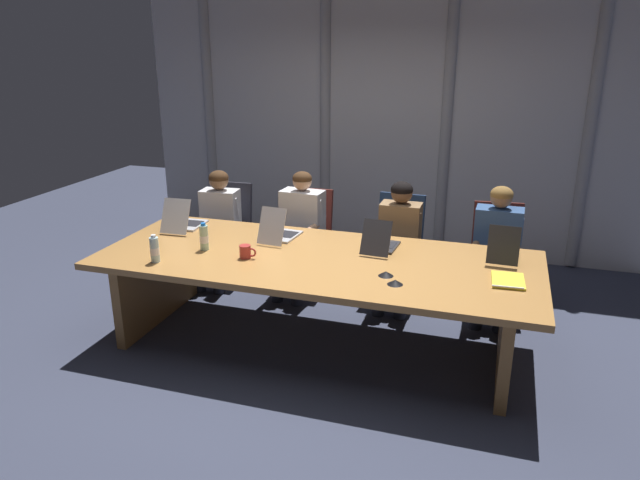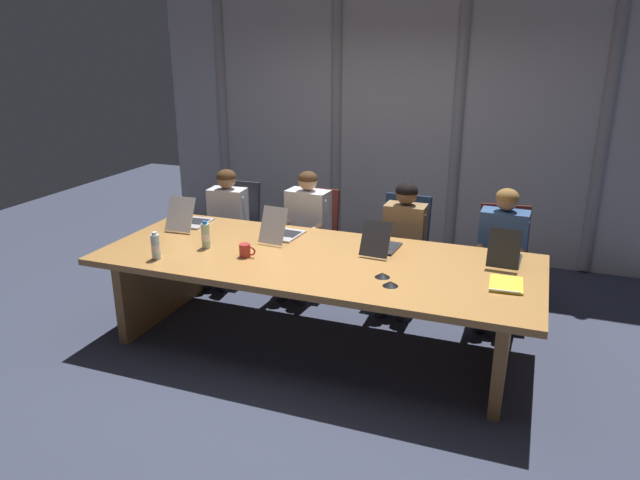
{
  "view_description": "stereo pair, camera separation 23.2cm",
  "coord_description": "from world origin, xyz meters",
  "px_view_note": "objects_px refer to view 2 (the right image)",
  "views": [
    {
      "loc": [
        1.31,
        -4.07,
        2.34
      ],
      "look_at": [
        -0.01,
        0.12,
        0.84
      ],
      "focal_mm": 33.08,
      "sensor_mm": 36.0,
      "label": 1
    },
    {
      "loc": [
        1.53,
        -3.99,
        2.34
      ],
      "look_at": [
        -0.01,
        0.12,
        0.84
      ],
      "focal_mm": 33.08,
      "sensor_mm": 36.0,
      "label": 2
    }
  ],
  "objects_px": {
    "office_chair_left_end": "(234,242)",
    "water_bottle_primary": "(156,247)",
    "spiral_notepad": "(506,284)",
    "laptop_left_mid": "(282,232)",
    "office_chair_center": "(401,263)",
    "water_bottle_secondary": "(206,236)",
    "laptop_center": "(381,245)",
    "person_left_mid": "(304,226)",
    "office_chair_right_mid": "(500,276)",
    "laptop_right_mid": "(505,256)",
    "conference_mic_left_side": "(390,284)",
    "coffee_mug_near": "(245,250)",
    "person_center": "(402,239)",
    "conference_mic_middle": "(382,275)",
    "person_right_mid": "(501,249)",
    "office_chair_left_mid": "(312,252)",
    "person_left_end": "(225,220)",
    "laptop_left_end": "(190,220)"
  },
  "relations": [
    {
      "from": "person_center",
      "to": "water_bottle_primary",
      "type": "xyz_separation_m",
      "value": [
        -1.6,
        -1.4,
        0.19
      ]
    },
    {
      "from": "office_chair_left_end",
      "to": "person_center",
      "type": "xyz_separation_m",
      "value": [
        1.8,
        -0.16,
        0.3
      ]
    },
    {
      "from": "laptop_right_mid",
      "to": "office_chair_left_end",
      "type": "distance_m",
      "value": 2.84
    },
    {
      "from": "office_chair_right_mid",
      "to": "person_center",
      "type": "relative_size",
      "value": 0.84
    },
    {
      "from": "laptop_right_mid",
      "to": "water_bottle_secondary",
      "type": "distance_m",
      "value": 2.33
    },
    {
      "from": "person_left_mid",
      "to": "person_center",
      "type": "relative_size",
      "value": 1.03
    },
    {
      "from": "office_chair_center",
      "to": "office_chair_right_mid",
      "type": "relative_size",
      "value": 1.01
    },
    {
      "from": "laptop_left_end",
      "to": "water_bottle_secondary",
      "type": "bearing_deg",
      "value": -139.12
    },
    {
      "from": "conference_mic_left_side",
      "to": "conference_mic_middle",
      "type": "height_order",
      "value": "same"
    },
    {
      "from": "conference_mic_left_side",
      "to": "spiral_notepad",
      "type": "distance_m",
      "value": 0.79
    },
    {
      "from": "office_chair_left_mid",
      "to": "person_left_end",
      "type": "bearing_deg",
      "value": -80.31
    },
    {
      "from": "water_bottle_secondary",
      "to": "laptop_right_mid",
      "type": "bearing_deg",
      "value": 11.73
    },
    {
      "from": "water_bottle_primary",
      "to": "conference_mic_left_side",
      "type": "height_order",
      "value": "water_bottle_primary"
    },
    {
      "from": "conference_mic_left_side",
      "to": "spiral_notepad",
      "type": "relative_size",
      "value": 0.35
    },
    {
      "from": "laptop_left_mid",
      "to": "person_left_mid",
      "type": "distance_m",
      "value": 0.65
    },
    {
      "from": "laptop_left_end",
      "to": "office_chair_right_mid",
      "type": "distance_m",
      "value": 2.82
    },
    {
      "from": "person_left_mid",
      "to": "water_bottle_primary",
      "type": "distance_m",
      "value": 1.56
    },
    {
      "from": "laptop_right_mid",
      "to": "spiral_notepad",
      "type": "relative_size",
      "value": 1.2
    },
    {
      "from": "office_chair_center",
      "to": "water_bottle_primary",
      "type": "height_order",
      "value": "office_chair_center"
    },
    {
      "from": "laptop_left_mid",
      "to": "spiral_notepad",
      "type": "bearing_deg",
      "value": -96.86
    },
    {
      "from": "laptop_right_mid",
      "to": "spiral_notepad",
      "type": "xyz_separation_m",
      "value": [
        0.05,
        -0.43,
        -0.05
      ]
    },
    {
      "from": "laptop_left_end",
      "to": "water_bottle_secondary",
      "type": "height_order",
      "value": "laptop_left_end"
    },
    {
      "from": "laptop_right_mid",
      "to": "conference_mic_middle",
      "type": "bearing_deg",
      "value": 128.82
    },
    {
      "from": "conference_mic_left_side",
      "to": "laptop_center",
      "type": "bearing_deg",
      "value": 110.2
    },
    {
      "from": "person_left_end",
      "to": "water_bottle_primary",
      "type": "xyz_separation_m",
      "value": [
        0.2,
        -1.4,
        0.2
      ]
    },
    {
      "from": "office_chair_left_end",
      "to": "office_chair_right_mid",
      "type": "relative_size",
      "value": 1.0
    },
    {
      "from": "person_center",
      "to": "person_right_mid",
      "type": "xyz_separation_m",
      "value": [
        0.85,
        0.0,
        0.01
      ]
    },
    {
      "from": "office_chair_center",
      "to": "person_left_mid",
      "type": "bearing_deg",
      "value": -77.85
    },
    {
      "from": "office_chair_right_mid",
      "to": "person_left_end",
      "type": "distance_m",
      "value": 2.68
    },
    {
      "from": "conference_mic_left_side",
      "to": "coffee_mug_near",
      "type": "bearing_deg",
      "value": 172.09
    },
    {
      "from": "conference_mic_middle",
      "to": "spiral_notepad",
      "type": "height_order",
      "value": "conference_mic_middle"
    },
    {
      "from": "office_chair_right_mid",
      "to": "spiral_notepad",
      "type": "distance_m",
      "value": 1.23
    },
    {
      "from": "laptop_left_end",
      "to": "person_left_end",
      "type": "relative_size",
      "value": 0.43
    },
    {
      "from": "laptop_center",
      "to": "laptop_right_mid",
      "type": "height_order",
      "value": "laptop_right_mid"
    },
    {
      "from": "laptop_left_mid",
      "to": "person_right_mid",
      "type": "relative_size",
      "value": 0.4
    },
    {
      "from": "person_right_mid",
      "to": "spiral_notepad",
      "type": "height_order",
      "value": "person_right_mid"
    },
    {
      "from": "laptop_left_mid",
      "to": "spiral_notepad",
      "type": "distance_m",
      "value": 1.88
    },
    {
      "from": "laptop_center",
      "to": "water_bottle_secondary",
      "type": "xyz_separation_m",
      "value": [
        -1.35,
        -0.42,
        0.05
      ]
    },
    {
      "from": "laptop_center",
      "to": "conference_mic_left_side",
      "type": "xyz_separation_m",
      "value": [
        0.24,
        -0.66,
        -0.04
      ]
    },
    {
      "from": "water_bottle_primary",
      "to": "spiral_notepad",
      "type": "height_order",
      "value": "water_bottle_primary"
    },
    {
      "from": "office_chair_center",
      "to": "water_bottle_secondary",
      "type": "distance_m",
      "value": 1.87
    },
    {
      "from": "spiral_notepad",
      "to": "laptop_left_mid",
      "type": "bearing_deg",
      "value": 165.04
    },
    {
      "from": "water_bottle_primary",
      "to": "spiral_notepad",
      "type": "distance_m",
      "value": 2.59
    },
    {
      "from": "laptop_left_mid",
      "to": "office_chair_left_mid",
      "type": "xyz_separation_m",
      "value": [
        -0.04,
        0.78,
        -0.45
      ]
    },
    {
      "from": "laptop_left_end",
      "to": "conference_mic_middle",
      "type": "relative_size",
      "value": 4.37
    },
    {
      "from": "water_bottle_secondary",
      "to": "coffee_mug_near",
      "type": "xyz_separation_m",
      "value": [
        0.39,
        -0.08,
        -0.05
      ]
    },
    {
      "from": "office_chair_left_end",
      "to": "water_bottle_primary",
      "type": "distance_m",
      "value": 1.65
    },
    {
      "from": "office_chair_left_mid",
      "to": "office_chair_right_mid",
      "type": "relative_size",
      "value": 0.99
    },
    {
      "from": "laptop_right_mid",
      "to": "coffee_mug_near",
      "type": "relative_size",
      "value": 2.81
    },
    {
      "from": "laptop_center",
      "to": "person_center",
      "type": "bearing_deg",
      "value": 0.78
    }
  ]
}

